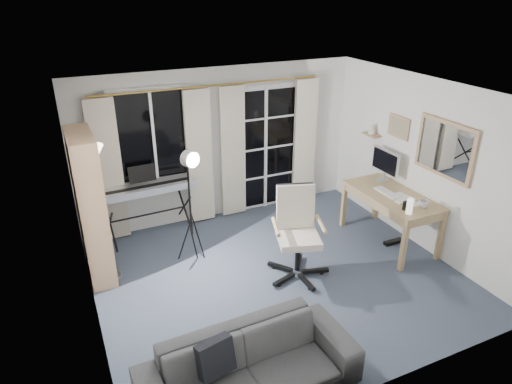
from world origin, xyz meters
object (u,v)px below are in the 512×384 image
torchiere_lamp (95,174)px  desk (392,200)px  office_chair (297,224)px  mug (424,203)px  bookshelf (89,212)px  keyboard_piano (146,190)px  studio_light (190,172)px  monitor (385,162)px  sofa (249,360)px

torchiere_lamp → desk: (3.87, -0.78, -0.78)m
office_chair → mug: office_chair is taller
bookshelf → keyboard_piano: bookshelf is taller
keyboard_piano → desk: bearing=-28.9°
office_chair → mug: (1.70, -0.42, 0.14)m
torchiere_lamp → mug: (3.97, -1.28, -0.62)m
studio_light → desk: 2.90m
keyboard_piano → monitor: monitor is taller
studio_light → office_chair: 1.51m
keyboard_piano → torchiere_lamp: bearing=-133.9°
bookshelf → desk: 4.12m
studio_light → desk: studio_light is taller
office_chair → bookshelf: bearing=175.0°
bookshelf → monitor: 4.23m
desk → torchiere_lamp: bearing=168.5°
keyboard_piano → monitor: (3.37, -1.13, 0.27)m
bookshelf → desk: size_ratio=1.33×
torchiere_lamp → studio_light: (1.14, -0.07, -0.14)m
office_chair → sofa: (-1.37, -1.59, -0.30)m
monitor → sofa: bearing=-146.3°
office_chair → keyboard_piano: bearing=151.2°
bookshelf → keyboard_piano: size_ratio=1.32×
torchiere_lamp → mug: size_ratio=14.25×
torchiere_lamp → office_chair: bearing=-20.7°
office_chair → mug: size_ratio=9.36×
office_chair → desk: office_chair is taller
torchiere_lamp → monitor: size_ratio=3.25×
bookshelf → office_chair: bookshelf is taller
keyboard_piano → mug: 3.87m
bookshelf → studio_light: bookshelf is taller
office_chair → monitor: monitor is taller
bookshelf → torchiere_lamp: 0.58m
studio_light → mug: bearing=-48.0°
sofa → monitor: bearing=32.1°
mug → sofa: (-3.07, -1.17, -0.44)m
desk → mug: mug is taller
bookshelf → mug: (4.10, -1.43, -0.07)m
bookshelf → sofa: bearing=-68.7°
keyboard_piano → office_chair: size_ratio=1.23×
monitor → studio_light: bearing=174.8°
office_chair → desk: 1.60m
torchiere_lamp → office_chair: (2.27, -0.86, -0.76)m
monitor → sofa: (-3.17, -2.12, -0.67)m
studio_light → monitor: bearing=-29.9°
desk → mug: bearing=-78.8°
keyboard_piano → desk: (3.17, -1.58, -0.12)m
torchiere_lamp → keyboard_piano: (0.70, 0.80, -0.66)m
desk → sofa: size_ratio=0.71×
mug → sofa: bearing=-159.2°
office_chair → studio_light: bearing=162.9°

